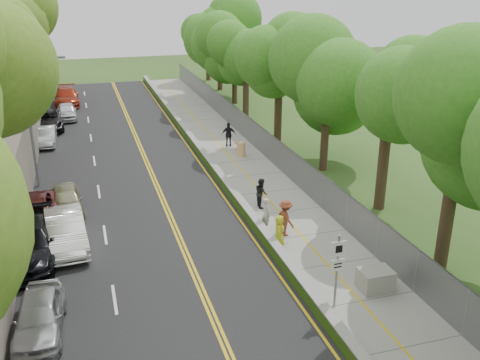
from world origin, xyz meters
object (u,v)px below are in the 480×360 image
(signpost, at_px, (337,264))
(car_0, at_px, (39,316))
(concrete_block, at_px, (375,280))
(person_far, at_px, (229,135))
(streetlight, at_px, (33,113))
(car_2, at_px, (33,215))
(painter_0, at_px, (279,231))
(construction_barrel, at_px, (241,149))
(car_1, at_px, (66,231))

(signpost, relative_size, car_0, 0.75)
(concrete_block, relative_size, person_far, 0.72)
(streetlight, xyz_separation_m, car_2, (-0.14, -6.28, -3.83))
(streetlight, distance_m, concrete_block, 21.73)
(car_2, xyz_separation_m, painter_0, (11.35, -5.37, 0.03))
(streetlight, relative_size, painter_0, 5.07)
(streetlight, height_order, car_0, streetlight)
(signpost, xyz_separation_m, car_2, (-11.65, 10.74, -1.15))
(streetlight, bearing_deg, painter_0, -46.08)
(car_2, relative_size, painter_0, 3.52)
(construction_barrel, distance_m, person_far, 2.59)
(concrete_block, bearing_deg, construction_barrel, 90.62)
(concrete_block, distance_m, car_2, 17.11)
(painter_0, distance_m, person_far, 16.32)
(concrete_block, bearing_deg, car_0, 175.79)
(concrete_block, relative_size, painter_0, 0.85)
(construction_barrel, xyz_separation_m, car_0, (-12.91, -17.41, 0.18))
(streetlight, bearing_deg, car_0, -87.94)
(signpost, height_order, person_far, signpost)
(concrete_block, height_order, car_2, car_2)
(construction_barrel, xyz_separation_m, painter_0, (-2.25, -13.64, 0.28))
(signpost, relative_size, concrete_block, 2.32)
(car_1, height_order, car_2, car_1)
(streetlight, xyz_separation_m, car_0, (0.55, -15.41, -3.89))
(car_0, relative_size, person_far, 2.24)
(person_far, bearing_deg, concrete_block, 106.02)
(car_2, bearing_deg, signpost, -43.75)
(concrete_block, distance_m, painter_0, 5.34)
(car_0, distance_m, person_far, 23.66)
(streetlight, height_order, signpost, streetlight)
(car_0, relative_size, car_2, 0.75)
(car_1, relative_size, car_2, 0.89)
(car_2, bearing_deg, streetlight, 87.67)
(construction_barrel, bearing_deg, signpost, -95.86)
(construction_barrel, relative_size, car_0, 0.25)
(construction_barrel, bearing_deg, streetlight, -171.55)
(signpost, distance_m, concrete_block, 2.68)
(signpost, height_order, car_1, signpost)
(signpost, bearing_deg, streetlight, 124.08)
(signpost, distance_m, painter_0, 5.49)
(concrete_block, height_order, painter_0, painter_0)
(person_far, bearing_deg, car_0, 72.44)
(construction_barrel, bearing_deg, concrete_block, -89.38)
(streetlight, xyz_separation_m, signpost, (11.51, -17.02, -2.68))
(car_1, relative_size, painter_0, 3.13)
(construction_barrel, height_order, painter_0, painter_0)
(car_0, height_order, painter_0, painter_0)
(concrete_block, distance_m, person_far, 20.93)
(car_1, bearing_deg, signpost, -44.56)
(signpost, bearing_deg, car_2, 137.33)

